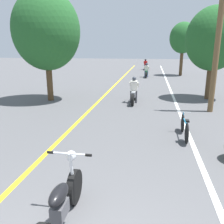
{
  "coord_description": "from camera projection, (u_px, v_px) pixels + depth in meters",
  "views": [
    {
      "loc": [
        1.1,
        -1.89,
        2.85
      ],
      "look_at": [
        -0.07,
        5.13,
        0.9
      ],
      "focal_mm": 38.0,
      "sensor_mm": 36.0,
      "label": 1
    }
  ],
  "objects": [
    {
      "name": "lane_stripe_center",
      "position": [
        108.0,
        92.0,
        15.48
      ],
      "size": [
        0.14,
        48.0,
        0.01
      ],
      "primitive_type": "cube",
      "color": "yellow",
      "rests_on": "ground"
    },
    {
      "name": "lane_stripe_edge",
      "position": [
        172.0,
        94.0,
        14.83
      ],
      "size": [
        0.14,
        48.0,
        0.01
      ],
      "primitive_type": "cube",
      "color": "white",
      "rests_on": "ground"
    },
    {
      "name": "utility_pole",
      "position": [
        218.0,
        40.0,
        10.05
      ],
      "size": [
        1.1,
        0.24,
        6.08
      ],
      "color": "brown",
      "rests_on": "ground"
    },
    {
      "name": "roadside_tree_right_near",
      "position": [
        214.0,
        39.0,
        12.74
      ],
      "size": [
        2.96,
        2.67,
        4.99
      ],
      "color": "#513A23",
      "rests_on": "ground"
    },
    {
      "name": "roadside_tree_right_far",
      "position": [
        183.0,
        38.0,
        23.78
      ],
      "size": [
        2.67,
        2.4,
        5.3
      ],
      "color": "#513A23",
      "rests_on": "ground"
    },
    {
      "name": "roadside_tree_left",
      "position": [
        46.0,
        31.0,
        12.25
      ],
      "size": [
        3.54,
        3.19,
        5.72
      ],
      "color": "#513A23",
      "rests_on": "ground"
    },
    {
      "name": "motorcycle_foreground",
      "position": [
        60.0,
        205.0,
        3.76
      ],
      "size": [
        0.8,
        2.1,
        1.1
      ],
      "color": "black",
      "rests_on": "ground"
    },
    {
      "name": "motorcycle_rider_lead",
      "position": [
        134.0,
        93.0,
        12.47
      ],
      "size": [
        0.5,
        2.05,
        1.37
      ],
      "color": "black",
      "rests_on": "ground"
    },
    {
      "name": "motorcycle_rider_mid",
      "position": [
        146.0,
        72.0,
        23.15
      ],
      "size": [
        0.5,
        2.05,
        1.37
      ],
      "color": "black",
      "rests_on": "ground"
    },
    {
      "name": "motorcycle_rider_far",
      "position": [
        145.0,
        66.0,
        31.03
      ],
      "size": [
        0.5,
        2.01,
        1.36
      ],
      "color": "black",
      "rests_on": "ground"
    },
    {
      "name": "bicycle_parked",
      "position": [
        185.0,
        127.0,
        7.69
      ],
      "size": [
        0.44,
        1.67,
        0.74
      ],
      "color": "black",
      "rests_on": "ground"
    }
  ]
}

